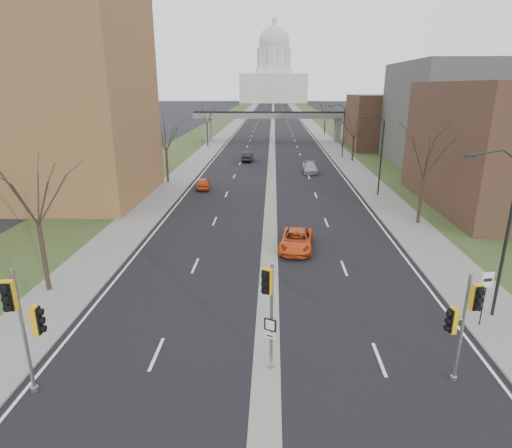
# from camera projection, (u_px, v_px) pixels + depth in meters

# --- Properties ---
(ground) EXTENTS (700.00, 700.00, 0.00)m
(ground) POSITION_uv_depth(u_px,v_px,m) (266.00, 387.00, 17.27)
(ground) COLOR black
(ground) RESTS_ON ground
(road_surface) EXTENTS (20.00, 600.00, 0.01)m
(road_surface) POSITION_uv_depth(u_px,v_px,m) (273.00, 119.00, 159.88)
(road_surface) COLOR black
(road_surface) RESTS_ON ground
(median_strip) EXTENTS (1.20, 600.00, 0.02)m
(median_strip) POSITION_uv_depth(u_px,v_px,m) (273.00, 119.00, 159.89)
(median_strip) COLOR gray
(median_strip) RESTS_ON ground
(sidewalk_right) EXTENTS (4.00, 600.00, 0.12)m
(sidewalk_right) POSITION_uv_depth(u_px,v_px,m) (305.00, 119.00, 159.42)
(sidewalk_right) COLOR gray
(sidewalk_right) RESTS_ON ground
(sidewalk_left) EXTENTS (4.00, 600.00, 0.12)m
(sidewalk_left) POSITION_uv_depth(u_px,v_px,m) (241.00, 118.00, 160.32)
(sidewalk_left) COLOR gray
(sidewalk_left) RESTS_ON ground
(grass_verge_right) EXTENTS (8.00, 600.00, 0.10)m
(grass_verge_right) POSITION_uv_depth(u_px,v_px,m) (321.00, 119.00, 159.19)
(grass_verge_right) COLOR #31451F
(grass_verge_right) RESTS_ON ground
(grass_verge_left) EXTENTS (8.00, 600.00, 0.10)m
(grass_verge_left) POSITION_uv_depth(u_px,v_px,m) (225.00, 118.00, 160.55)
(grass_verge_left) COLOR #31451F
(grass_verge_left) RESTS_ON ground
(apartment_building) EXTENTS (25.00, 16.00, 22.00)m
(apartment_building) POSITION_uv_depth(u_px,v_px,m) (16.00, 92.00, 43.38)
(apartment_building) COLOR brown
(apartment_building) RESTS_ON ground
(commercial_block_mid) EXTENTS (18.00, 22.00, 15.00)m
(commercial_block_mid) POSITION_uv_depth(u_px,v_px,m) (461.00, 115.00, 63.35)
(commercial_block_mid) COLOR #4F4C48
(commercial_block_mid) RESTS_ON ground
(commercial_block_far) EXTENTS (14.00, 14.00, 10.00)m
(commercial_block_far) POSITION_uv_depth(u_px,v_px,m) (388.00, 122.00, 81.46)
(commercial_block_far) COLOR brown
(commercial_block_far) RESTS_ON ground
(pedestrian_bridge) EXTENTS (34.00, 3.00, 6.45)m
(pedestrian_bridge) POSITION_uv_depth(u_px,v_px,m) (273.00, 119.00, 91.84)
(pedestrian_bridge) COLOR slate
(pedestrian_bridge) RESTS_ON ground
(capitol) EXTENTS (48.00, 42.00, 55.75)m
(capitol) POSITION_uv_depth(u_px,v_px,m) (274.00, 76.00, 315.80)
(capitol) COLOR beige
(capitol) RESTS_ON ground
(streetlight_near) EXTENTS (2.61, 0.20, 8.70)m
(streetlight_near) POSITION_uv_depth(u_px,v_px,m) (499.00, 188.00, 20.42)
(streetlight_near) COLOR black
(streetlight_near) RESTS_ON sidewalk_right
(streetlight_mid) EXTENTS (2.61, 0.20, 8.70)m
(streetlight_mid) POSITION_uv_depth(u_px,v_px,m) (376.00, 132.00, 45.14)
(streetlight_mid) COLOR black
(streetlight_mid) RESTS_ON sidewalk_right
(streetlight_far) EXTENTS (2.61, 0.20, 8.70)m
(streetlight_far) POSITION_uv_depth(u_px,v_px,m) (340.00, 116.00, 69.86)
(streetlight_far) COLOR black
(streetlight_far) RESTS_ON sidewalk_right
(tree_left_a) EXTENTS (7.20, 7.20, 9.40)m
(tree_left_a) POSITION_uv_depth(u_px,v_px,m) (32.00, 181.00, 23.32)
(tree_left_a) COLOR #382B21
(tree_left_a) RESTS_ON sidewalk_left
(tree_left_b) EXTENTS (6.75, 6.75, 8.81)m
(tree_left_b) POSITION_uv_depth(u_px,v_px,m) (165.00, 132.00, 51.97)
(tree_left_b) COLOR #382B21
(tree_left_b) RESTS_ON sidewalk_left
(tree_left_c) EXTENTS (7.65, 7.65, 9.99)m
(tree_left_c) POSITION_uv_depth(u_px,v_px,m) (207.00, 110.00, 84.05)
(tree_left_c) COLOR #382B21
(tree_left_c) RESTS_ON sidewalk_left
(tree_right_a) EXTENTS (7.20, 7.20, 9.40)m
(tree_right_a) POSITION_uv_depth(u_px,v_px,m) (427.00, 148.00, 35.65)
(tree_right_a) COLOR #382B21
(tree_right_a) RESTS_ON sidewalk_right
(tree_right_b) EXTENTS (6.30, 6.30, 8.22)m
(tree_right_b) POSITION_uv_depth(u_px,v_px,m) (355.00, 125.00, 67.28)
(tree_right_b) COLOR #382B21
(tree_right_b) RESTS_ON sidewalk_right
(tree_right_c) EXTENTS (7.65, 7.65, 9.99)m
(tree_right_c) POSITION_uv_depth(u_px,v_px,m) (326.00, 106.00, 104.94)
(tree_right_c) COLOR #382B21
(tree_right_c) RESTS_ON sidewalk_right
(signal_pole_left) EXTENTS (0.91, 1.03, 5.31)m
(signal_pole_left) POSITION_uv_depth(u_px,v_px,m) (23.00, 316.00, 15.79)
(signal_pole_left) COLOR gray
(signal_pole_left) RESTS_ON ground
(signal_pole_median) EXTENTS (0.71, 0.81, 4.86)m
(signal_pole_median) POSITION_uv_depth(u_px,v_px,m) (269.00, 300.00, 17.20)
(signal_pole_median) COLOR gray
(signal_pole_median) RESTS_ON ground
(signal_pole_right) EXTENTS (1.00, 0.80, 4.79)m
(signal_pole_right) POSITION_uv_depth(u_px,v_px,m) (463.00, 316.00, 16.51)
(signal_pole_right) COLOR gray
(signal_pole_right) RESTS_ON ground
(speed_limit_sign) EXTENTS (0.62, 0.16, 2.89)m
(speed_limit_sign) POSITION_uv_depth(u_px,v_px,m) (486.00, 289.00, 20.94)
(speed_limit_sign) COLOR black
(speed_limit_sign) RESTS_ON sidewalk_right
(car_left_near) EXTENTS (2.08, 4.06, 1.32)m
(car_left_near) POSITION_uv_depth(u_px,v_px,m) (203.00, 183.00, 50.44)
(car_left_near) COLOR #C53C16
(car_left_near) RESTS_ON ground
(car_left_far) EXTENTS (1.71, 4.53, 1.48)m
(car_left_far) POSITION_uv_depth(u_px,v_px,m) (248.00, 156.00, 69.13)
(car_left_far) COLOR black
(car_left_far) RESTS_ON ground
(car_right_near) EXTENTS (2.93, 5.30, 1.40)m
(car_right_near) POSITION_uv_depth(u_px,v_px,m) (297.00, 240.00, 31.69)
(car_right_near) COLOR #CD4615
(car_right_near) RESTS_ON ground
(car_right_mid) EXTENTS (1.97, 4.71, 1.36)m
(car_right_mid) POSITION_uv_depth(u_px,v_px,m) (310.00, 168.00, 59.70)
(car_right_mid) COLOR #9C9DA3
(car_right_mid) RESTS_ON ground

